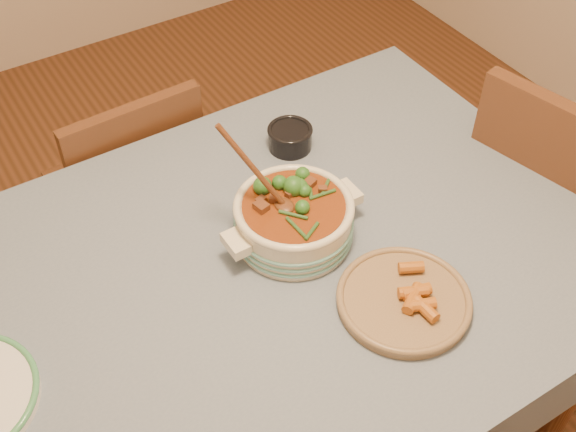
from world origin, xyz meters
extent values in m
cube|color=brown|center=(0.00, 0.00, 0.72)|extent=(1.60, 1.00, 0.05)
cube|color=slate|center=(0.00, 0.00, 0.75)|extent=(1.68, 1.08, 0.01)
cylinder|color=brown|center=(0.73, 0.43, 0.35)|extent=(0.07, 0.07, 0.70)
cylinder|color=beige|center=(0.16, 0.04, 0.81)|extent=(0.26, 0.26, 0.10)
torus|color=beige|center=(0.16, 0.04, 0.86)|extent=(0.26, 0.26, 0.02)
cube|color=beige|center=(0.31, 0.04, 0.82)|extent=(0.04, 0.07, 0.03)
cube|color=beige|center=(0.02, 0.04, 0.82)|extent=(0.04, 0.07, 0.03)
cylinder|color=brown|center=(0.16, 0.04, 0.85)|extent=(0.22, 0.22, 0.02)
cylinder|color=black|center=(0.33, 0.31, 0.78)|extent=(0.11, 0.11, 0.06)
torus|color=black|center=(0.33, 0.31, 0.81)|extent=(0.11, 0.11, 0.01)
cylinder|color=black|center=(0.33, 0.31, 0.80)|extent=(0.09, 0.09, 0.01)
cylinder|color=#967B53|center=(0.26, -0.24, 0.77)|extent=(0.31, 0.31, 0.02)
torus|color=#967B53|center=(0.26, -0.24, 0.78)|extent=(0.28, 0.28, 0.02)
cube|color=#5D2E1C|center=(0.01, 0.76, 0.42)|extent=(0.40, 0.40, 0.04)
cube|color=#5D2E1C|center=(0.01, 0.58, 0.63)|extent=(0.39, 0.05, 0.42)
cylinder|color=#5D2E1C|center=(0.17, 0.93, 0.21)|extent=(0.04, 0.04, 0.42)
cylinder|color=#5D2E1C|center=(-0.17, 0.92, 0.21)|extent=(0.04, 0.04, 0.42)
cylinder|color=#5D2E1C|center=(0.18, 0.59, 0.21)|extent=(0.04, 0.04, 0.42)
cylinder|color=#5D2E1C|center=(-0.15, 0.58, 0.21)|extent=(0.04, 0.04, 0.42)
cube|color=#5D2E1C|center=(1.01, -0.07, 0.48)|extent=(0.53, 0.53, 0.04)
cube|color=#5D2E1C|center=(0.81, -0.12, 0.72)|extent=(0.14, 0.44, 0.48)
cylinder|color=#5D2E1C|center=(1.15, 0.16, 0.24)|extent=(0.04, 0.04, 0.48)
cylinder|color=#5D2E1C|center=(0.87, -0.30, 0.24)|extent=(0.04, 0.04, 0.48)
cylinder|color=#5D2E1C|center=(0.78, 0.07, 0.24)|extent=(0.04, 0.04, 0.48)
camera|label=1|loc=(-0.43, -0.88, 1.95)|focal=45.00mm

